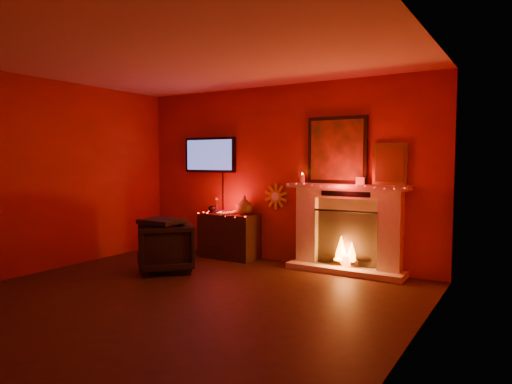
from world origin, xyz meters
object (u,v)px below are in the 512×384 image
sunburst_clock (276,196)px  armchair (165,247)px  fireplace (347,220)px  tv (210,155)px  console_table (230,233)px

sunburst_clock → armchair: sunburst_clock is taller
fireplace → sunburst_clock: bearing=175.6°
tv → sunburst_clock: tv is taller
fireplace → console_table: bearing=-176.3°
armchair → sunburst_clock: bearing=99.0°
sunburst_clock → console_table: (-0.72, -0.22, -0.60)m
tv → console_table: size_ratio=1.24×
sunburst_clock → armchair: size_ratio=0.53×
fireplace → sunburst_clock: (-1.19, 0.09, 0.28)m
tv → armchair: tv is taller
fireplace → armchair: (-2.18, -1.34, -0.38)m
tv → sunburst_clock: size_ratio=3.10×
fireplace → armchair: bearing=-148.3°
tv → sunburst_clock: 1.41m
tv → fireplace: bearing=-1.5°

